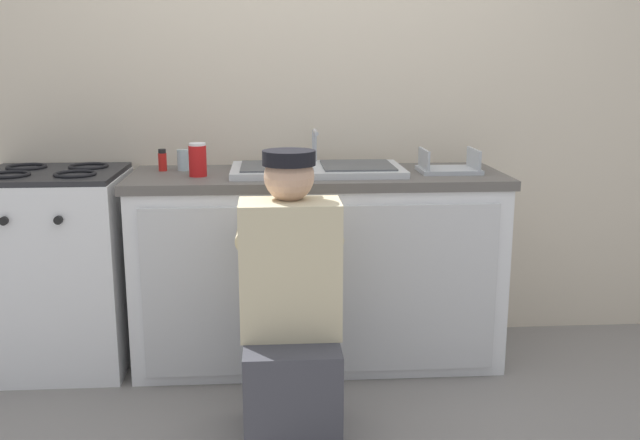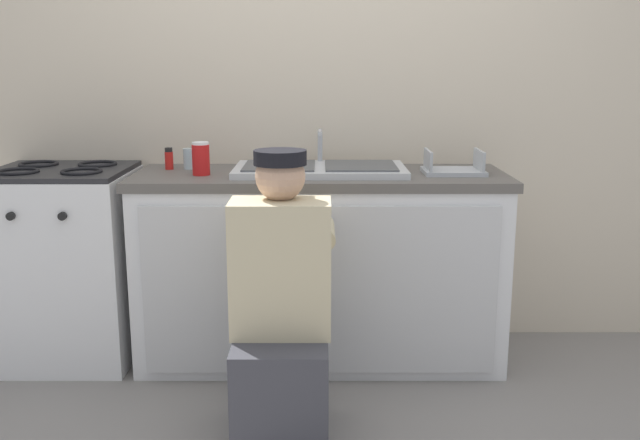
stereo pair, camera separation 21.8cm
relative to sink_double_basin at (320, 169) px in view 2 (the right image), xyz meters
The scene contains 11 objects.
ground_plane 0.98m from the sink_double_basin, 90.00° to the right, with size 12.00×12.00×0.00m, color gray.
back_wall 0.47m from the sink_double_basin, 90.00° to the left, with size 6.00×0.10×2.50m, color beige.
counter_cabinet 0.50m from the sink_double_basin, 90.00° to the right, with size 1.71×0.62×0.87m.
countertop 0.04m from the sink_double_basin, 90.00° to the right, with size 1.75×0.62×0.04m, color #5B5651.
sink_double_basin is the anchor object (origin of this frame).
stove_range 1.31m from the sink_double_basin, behind, with size 0.64×0.62×0.95m.
plumber_person 0.89m from the sink_double_basin, 101.48° to the right, with size 0.42×0.61×1.10m.
soda_cup_red 0.55m from the sink_double_basin, behind, with size 0.08×0.08×0.15m.
water_glass 0.65m from the sink_double_basin, 168.95° to the left, with size 0.06×0.06×0.10m.
dish_rack_tray 0.62m from the sink_double_basin, ahead, with size 0.28×0.22×0.11m.
spice_bottle_red 0.74m from the sink_double_basin, behind, with size 0.04×0.04×0.10m.
Camera 2 is at (-0.00, -3.02, 1.43)m, focal length 40.00 mm.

